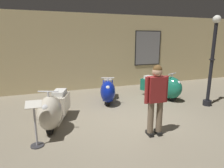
% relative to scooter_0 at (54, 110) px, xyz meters
% --- Properties ---
extents(ground_plane, '(60.00, 60.00, 0.00)m').
position_rel_scooter_0_xyz_m(ground_plane, '(2.07, -0.34, -0.49)').
color(ground_plane, gray).
extents(showroom_back_wall, '(18.00, 0.24, 3.30)m').
position_rel_scooter_0_xyz_m(showroom_back_wall, '(2.09, 3.69, 1.17)').
color(showroom_back_wall, '#CCB784').
rests_on(showroom_back_wall, ground).
extents(scooter_0, '(1.05, 1.82, 1.07)m').
position_rel_scooter_0_xyz_m(scooter_0, '(0.00, 0.00, 0.00)').
color(scooter_0, black).
rests_on(scooter_0, ground).
extents(scooter_1, '(0.95, 1.67, 0.98)m').
position_rel_scooter_0_xyz_m(scooter_1, '(1.94, 1.43, -0.04)').
color(scooter_1, black).
rests_on(scooter_1, ground).
extents(scooter_2, '(1.07, 1.76, 1.04)m').
position_rel_scooter_0_xyz_m(scooter_2, '(4.06, 1.11, -0.01)').
color(scooter_2, black).
rests_on(scooter_2, ground).
extents(lamppost, '(0.28, 0.28, 2.96)m').
position_rel_scooter_0_xyz_m(lamppost, '(5.07, -0.00, 1.01)').
color(lamppost, black).
rests_on(lamppost, ground).
extents(visitor_0, '(0.57, 0.29, 1.68)m').
position_rel_scooter_0_xyz_m(visitor_0, '(2.21, -1.23, 0.49)').
color(visitor_0, black).
rests_on(visitor_0, ground).
extents(info_stanchion, '(0.33, 0.28, 1.00)m').
position_rel_scooter_0_xyz_m(info_stanchion, '(-0.42, -0.81, -0.07)').
color(info_stanchion, '#333338').
rests_on(info_stanchion, ground).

